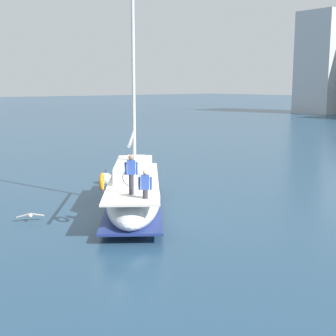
# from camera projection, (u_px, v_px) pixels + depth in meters

# --- Properties ---
(ground_plane) EXTENTS (400.00, 400.00, 0.00)m
(ground_plane) POSITION_uv_depth(u_px,v_px,m) (129.00, 220.00, 20.39)
(ground_plane) COLOR navy
(main_sailboat) EXTENTS (9.12, 7.68, 12.61)m
(main_sailboat) POSITION_uv_depth(u_px,v_px,m) (134.00, 192.00, 21.74)
(main_sailboat) COLOR silver
(main_sailboat) RESTS_ON ground
(seagull) EXTENTS (0.60, 1.09, 0.17)m
(seagull) POSITION_uv_depth(u_px,v_px,m) (30.00, 215.00, 20.18)
(seagull) COLOR silver
(seagull) RESTS_ON ground
(mooring_buoy) EXTENTS (0.80, 0.80, 1.00)m
(mooring_buoy) POSITION_uv_depth(u_px,v_px,m) (106.00, 180.00, 27.88)
(mooring_buoy) COLOR silver
(mooring_buoy) RESTS_ON ground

